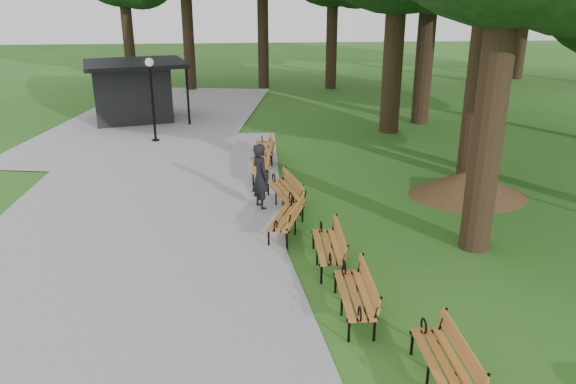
{
  "coord_description": "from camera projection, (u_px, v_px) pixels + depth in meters",
  "views": [
    {
      "loc": [
        -1.09,
        -11.77,
        5.78
      ],
      "look_at": [
        -0.04,
        0.88,
        1.1
      ],
      "focal_mm": 35.07,
      "sensor_mm": 36.0,
      "label": 1
    }
  ],
  "objects": [
    {
      "name": "ground",
      "position": [
        293.0,
        249.0,
        13.09
      ],
      "size": [
        100.0,
        100.0,
        0.0
      ],
      "primitive_type": "plane",
      "color": "#245919",
      "rests_on": "ground"
    },
    {
      "name": "path",
      "position": [
        139.0,
        206.0,
        15.57
      ],
      "size": [
        12.0,
        38.0,
        0.06
      ],
      "primitive_type": "cube",
      "color": "gray",
      "rests_on": "ground"
    },
    {
      "name": "person",
      "position": [
        261.0,
        177.0,
        15.18
      ],
      "size": [
        0.68,
        0.79,
        1.84
      ],
      "primitive_type": "imported",
      "rotation": [
        0.0,
        0.0,
        2.01
      ],
      "color": "black",
      "rests_on": "ground"
    },
    {
      "name": "kiosk",
      "position": [
        132.0,
        91.0,
        25.1
      ],
      "size": [
        5.02,
        4.62,
        2.65
      ],
      "primitive_type": null,
      "rotation": [
        0.0,
        0.0,
        0.25
      ],
      "color": "black",
      "rests_on": "ground"
    },
    {
      "name": "lamp_post",
      "position": [
        151.0,
        83.0,
        21.23
      ],
      "size": [
        0.32,
        0.32,
        3.23
      ],
      "color": "black",
      "rests_on": "ground"
    },
    {
      "name": "dirt_mound",
      "position": [
        469.0,
        183.0,
        16.3
      ],
      "size": [
        2.87,
        2.87,
        0.76
      ],
      "primitive_type": "cone",
      "color": "#47301C",
      "rests_on": "ground"
    },
    {
      "name": "bench_0",
      "position": [
        443.0,
        363.0,
        8.45
      ],
      "size": [
        0.64,
        1.9,
        0.88
      ],
      "primitive_type": null,
      "rotation": [
        0.0,
        0.0,
        -1.57
      ],
      "color": "#B16428",
      "rests_on": "ground"
    },
    {
      "name": "bench_1",
      "position": [
        354.0,
        295.0,
        10.32
      ],
      "size": [
        0.68,
        1.91,
        0.88
      ],
      "primitive_type": null,
      "rotation": [
        0.0,
        0.0,
        -1.59
      ],
      "color": "#B16428",
      "rests_on": "ground"
    },
    {
      "name": "bench_2",
      "position": [
        327.0,
        247.0,
        12.21
      ],
      "size": [
        0.69,
        1.92,
        0.88
      ],
      "primitive_type": null,
      "rotation": [
        0.0,
        0.0,
        -1.6
      ],
      "color": "#B16428",
      "rests_on": "ground"
    },
    {
      "name": "bench_3",
      "position": [
        286.0,
        217.0,
        13.75
      ],
      "size": [
        1.22,
        2.0,
        0.88
      ],
      "primitive_type": null,
      "rotation": [
        0.0,
        0.0,
        -1.9
      ],
      "color": "#B16428",
      "rests_on": "ground"
    },
    {
      "name": "bench_4",
      "position": [
        284.0,
        191.0,
        15.53
      ],
      "size": [
        1.03,
        1.99,
        0.88
      ],
      "primitive_type": null,
      "rotation": [
        0.0,
        0.0,
        -1.36
      ],
      "color": "#B16428",
      "rests_on": "ground"
    },
    {
      "name": "bench_5",
      "position": [
        260.0,
        165.0,
        17.72
      ],
      "size": [
        0.67,
        1.91,
        0.88
      ],
      "primitive_type": null,
      "rotation": [
        0.0,
        0.0,
        -1.58
      ],
      "color": "#B16428",
      "rests_on": "ground"
    },
    {
      "name": "bench_6",
      "position": [
        264.0,
        148.0,
        19.58
      ],
      "size": [
        0.65,
        1.9,
        0.88
      ],
      "primitive_type": null,
      "rotation": [
        0.0,
        0.0,
        -1.58
      ],
      "color": "#B16428",
      "rests_on": "ground"
    }
  ]
}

